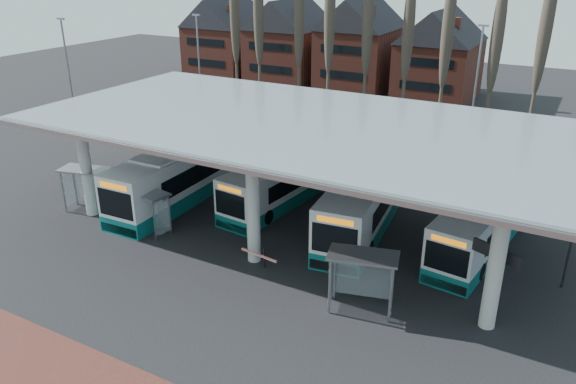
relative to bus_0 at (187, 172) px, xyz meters
The scene contains 17 objects.
ground 11.60m from the bus_0, 42.11° to the right, with size 140.00×140.00×0.00m, color black.
station_canopy 9.39m from the bus_0, ahead, with size 32.00×16.00×6.34m.
poplar_row 27.61m from the bus_0, 71.41° to the left, with size 45.10×1.10×14.50m.
townhouse_row 37.26m from the bus_0, 101.27° to the left, with size 36.80×10.30×12.25m.
lamp_post_a 17.54m from the bus_0, 123.55° to the left, with size 0.80×0.16×10.17m.
lamp_post_b 23.64m from the bus_0, 51.59° to the left, with size 0.80×0.16×10.17m.
lamp_post_d 18.94m from the bus_0, 160.17° to the left, with size 0.80×0.16×10.17m.
bus_0 is the anchor object (origin of this frame).
bus_1 6.71m from the bus_0, 23.50° to the left, with size 3.55×11.67×3.19m.
bus_2 12.23m from the bus_0, ahead, with size 4.14×12.93×3.53m.
bus_3 18.95m from the bus_0, ahead, with size 3.80×11.64×3.18m.
shelter_0 6.27m from the bus_0, 130.49° to the right, with size 3.32×2.22×2.83m.
shelter_1 5.35m from the bus_0, 74.59° to the right, with size 2.97×1.88×2.56m.
shelter_2 16.54m from the bus_0, 23.53° to the right, with size 3.40×2.27×2.89m.
info_sign_0 20.90m from the bus_0, 12.22° to the right, with size 2.21×1.04×3.50m.
info_sign_1 23.19m from the bus_0, ahead, with size 2.45×0.40×3.64m.
barrier 11.17m from the bus_0, 32.63° to the right, with size 2.25×0.76×1.13m.
Camera 1 is at (14.20, -19.59, 15.04)m, focal length 35.00 mm.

